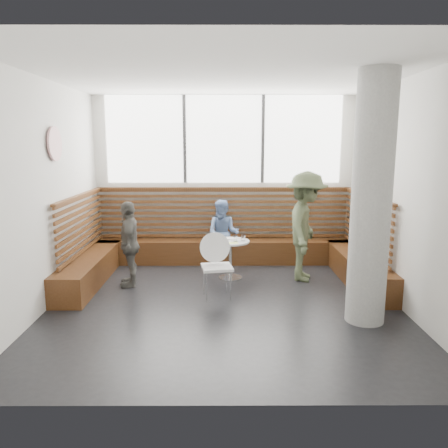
{
  "coord_description": "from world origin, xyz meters",
  "views": [
    {
      "loc": [
        -0.02,
        -6.04,
        2.32
      ],
      "look_at": [
        0.0,
        1.0,
        1.0
      ],
      "focal_mm": 35.0,
      "sensor_mm": 36.0,
      "label": 1
    }
  ],
  "objects_px": {
    "concrete_column": "(371,201)",
    "cafe_chair": "(217,260)",
    "cafe_table": "(230,251)",
    "adult_man": "(306,227)",
    "child_back": "(223,234)",
    "child_left": "(130,244)"
  },
  "relations": [
    {
      "from": "adult_man",
      "to": "child_back",
      "type": "height_order",
      "value": "adult_man"
    },
    {
      "from": "cafe_table",
      "to": "adult_man",
      "type": "distance_m",
      "value": 1.34
    },
    {
      "from": "concrete_column",
      "to": "adult_man",
      "type": "relative_size",
      "value": 1.73
    },
    {
      "from": "cafe_table",
      "to": "child_back",
      "type": "relative_size",
      "value": 0.53
    },
    {
      "from": "child_back",
      "to": "child_left",
      "type": "relative_size",
      "value": 0.91
    },
    {
      "from": "cafe_chair",
      "to": "child_left",
      "type": "bearing_deg",
      "value": 149.99
    },
    {
      "from": "concrete_column",
      "to": "cafe_table",
      "type": "bearing_deg",
      "value": 133.6
    },
    {
      "from": "cafe_table",
      "to": "cafe_chair",
      "type": "distance_m",
      "value": 0.91
    },
    {
      "from": "cafe_table",
      "to": "adult_man",
      "type": "bearing_deg",
      "value": -3.1
    },
    {
      "from": "concrete_column",
      "to": "child_left",
      "type": "distance_m",
      "value": 3.8
    },
    {
      "from": "concrete_column",
      "to": "child_back",
      "type": "distance_m",
      "value": 3.31
    },
    {
      "from": "cafe_chair",
      "to": "child_back",
      "type": "distance_m",
      "value": 1.62
    },
    {
      "from": "cafe_chair",
      "to": "child_left",
      "type": "xyz_separation_m",
      "value": [
        -1.43,
        0.52,
        0.13
      ]
    },
    {
      "from": "cafe_table",
      "to": "child_back",
      "type": "distance_m",
      "value": 0.76
    },
    {
      "from": "concrete_column",
      "to": "adult_man",
      "type": "xyz_separation_m",
      "value": [
        -0.48,
        1.76,
        -0.67
      ]
    },
    {
      "from": "cafe_table",
      "to": "cafe_chair",
      "type": "xyz_separation_m",
      "value": [
        -0.22,
        -0.88,
        0.09
      ]
    },
    {
      "from": "concrete_column",
      "to": "cafe_table",
      "type": "xyz_separation_m",
      "value": [
        -1.74,
        1.83,
        -1.12
      ]
    },
    {
      "from": "adult_man",
      "to": "child_left",
      "type": "height_order",
      "value": "adult_man"
    },
    {
      "from": "child_back",
      "to": "cafe_chair",
      "type": "bearing_deg",
      "value": -80.23
    },
    {
      "from": "concrete_column",
      "to": "cafe_chair",
      "type": "distance_m",
      "value": 2.41
    },
    {
      "from": "child_left",
      "to": "cafe_table",
      "type": "bearing_deg",
      "value": 94.49
    },
    {
      "from": "cafe_table",
      "to": "child_left",
      "type": "distance_m",
      "value": 1.7
    }
  ]
}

